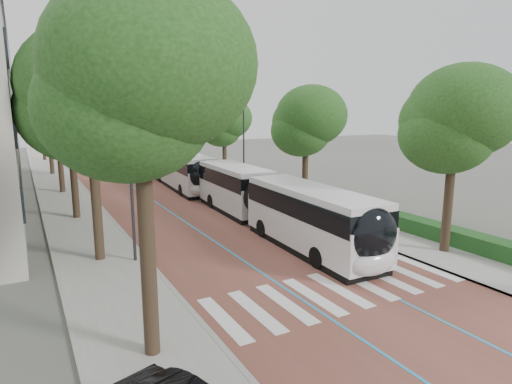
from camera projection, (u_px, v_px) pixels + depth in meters
ground at (352, 301)px, 15.92m from camera, size 160.00×160.00×0.00m
road at (123, 170)px, 50.32m from camera, size 11.00×140.00×0.02m
sidewalk_left at (53, 174)px, 46.76m from camera, size 4.00×140.00×0.12m
sidewalk_right at (184, 166)px, 53.86m from camera, size 4.00×140.00×0.12m
kerb_left at (71, 173)px, 47.66m from camera, size 0.20×140.00×0.14m
kerb_right at (169, 167)px, 52.96m from camera, size 0.20×140.00×0.14m
zebra_crossing at (339, 289)px, 16.87m from camera, size 10.55×3.60×0.01m
lane_line_left at (109, 171)px, 49.56m from camera, size 0.12×126.00×0.01m
lane_line_right at (136, 169)px, 51.08m from camera, size 0.12×126.00×0.01m
hedge at (501, 250)px, 20.13m from camera, size 1.20×14.00×0.80m
streetlight_far at (242, 135)px, 37.06m from camera, size 1.82×0.20×8.00m
lamp_post_left at (131, 175)px, 19.13m from camera, size 0.14×0.14×8.00m
trees_left at (61, 109)px, 31.18m from camera, size 6.47×60.47×10.19m
trees_right at (257, 123)px, 36.66m from camera, size 5.19×47.09×8.55m
lead_bus at (274, 204)px, 24.76m from camera, size 3.26×18.48×3.20m
bus_queued_0 at (184, 171)px, 38.19m from camera, size 3.20×12.52×3.20m
bus_queued_1 at (139, 157)px, 49.05m from camera, size 3.01×12.49×3.20m
bus_queued_2 at (117, 148)px, 61.31m from camera, size 3.07×12.50×3.20m
bus_queued_3 at (104, 142)px, 72.15m from camera, size 3.22×12.52×3.20m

